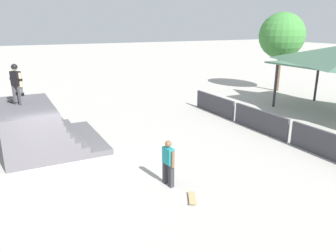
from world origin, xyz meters
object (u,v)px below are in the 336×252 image
(skater_on_deck, at_px, (16,82))
(skateboard_on_ground, at_px, (192,198))
(skateboard_on_deck, at_px, (14,102))
(tree_beside_pavilion, at_px, (282,36))
(bystander_walking, at_px, (168,161))

(skater_on_deck, distance_m, skateboard_on_ground, 8.52)
(skateboard_on_deck, xyz_separation_m, skateboard_on_ground, (7.36, 4.26, -1.89))
(skater_on_deck, relative_size, tree_beside_pavilion, 0.28)
(skater_on_deck, xyz_separation_m, skateboard_on_ground, (6.95, 4.07, -2.77))
(skateboard_on_deck, height_order, tree_beside_pavilion, tree_beside_pavilion)
(skateboard_on_deck, relative_size, tree_beside_pavilion, 0.14)
(skateboard_on_deck, height_order, bystander_walking, skateboard_on_deck)
(skateboard_on_deck, bearing_deg, skateboard_on_ground, 6.31)
(skater_on_deck, xyz_separation_m, tree_beside_pavilion, (-4.50, 18.77, 1.36))
(skater_on_deck, distance_m, skateboard_on_deck, 1.00)
(tree_beside_pavilion, bearing_deg, skateboard_on_ground, -52.07)
(skater_on_deck, height_order, skateboard_on_deck, skater_on_deck)
(bystander_walking, height_order, skateboard_on_ground, bystander_walking)
(skateboard_on_ground, bearing_deg, bystander_walking, -143.84)
(bystander_walking, height_order, tree_beside_pavilion, tree_beside_pavilion)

